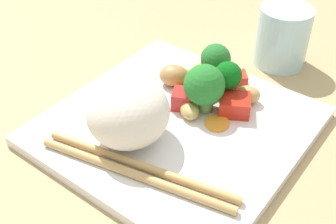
% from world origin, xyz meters
% --- Properties ---
extents(ground_plane, '(1.10, 1.10, 0.02)m').
position_xyz_m(ground_plane, '(0.00, 0.00, -0.01)').
color(ground_plane, tan).
extents(square_plate, '(0.27, 0.27, 0.01)m').
position_xyz_m(square_plate, '(0.00, 0.00, 0.01)').
color(square_plate, white).
rests_on(square_plate, ground_plane).
extents(rice_mound, '(0.10, 0.10, 0.07)m').
position_xyz_m(rice_mound, '(0.03, 0.05, 0.05)').
color(rice_mound, white).
rests_on(rice_mound, square_plate).
extents(broccoli_floret_0, '(0.03, 0.03, 0.05)m').
position_xyz_m(broccoli_floret_0, '(-0.02, -0.07, 0.05)').
color(broccoli_floret_0, '#619F47').
rests_on(broccoli_floret_0, square_plate).
extents(broccoli_floret_1, '(0.05, 0.05, 0.06)m').
position_xyz_m(broccoli_floret_1, '(-0.01, -0.04, 0.05)').
color(broccoli_floret_1, '#80B55E').
rests_on(broccoli_floret_1, square_plate).
extents(broccoli_floret_2, '(0.04, 0.04, 0.05)m').
position_xyz_m(broccoli_floret_2, '(0.01, -0.09, 0.05)').
color(broccoli_floret_2, '#6F9E4A').
rests_on(broccoli_floret_2, square_plate).
extents(carrot_slice_0, '(0.04, 0.04, 0.01)m').
position_xyz_m(carrot_slice_0, '(0.00, -0.06, 0.02)').
color(carrot_slice_0, orange).
rests_on(carrot_slice_0, square_plate).
extents(carrot_slice_1, '(0.04, 0.04, 0.01)m').
position_xyz_m(carrot_slice_1, '(0.03, -0.10, 0.02)').
color(carrot_slice_1, orange).
rests_on(carrot_slice_1, square_plate).
extents(carrot_slice_2, '(0.02, 0.02, 0.01)m').
position_xyz_m(carrot_slice_2, '(0.04, -0.08, 0.02)').
color(carrot_slice_2, orange).
rests_on(carrot_slice_2, square_plate).
extents(carrot_slice_3, '(0.04, 0.04, 0.01)m').
position_xyz_m(carrot_slice_3, '(0.02, -0.05, 0.02)').
color(carrot_slice_3, orange).
rests_on(carrot_slice_3, square_plate).
extents(carrot_slice_4, '(0.03, 0.03, 0.01)m').
position_xyz_m(carrot_slice_4, '(0.03, -0.01, 0.02)').
color(carrot_slice_4, orange).
rests_on(carrot_slice_4, square_plate).
extents(carrot_slice_5, '(0.03, 0.03, 0.00)m').
position_xyz_m(carrot_slice_5, '(-0.04, -0.02, 0.02)').
color(carrot_slice_5, orange).
rests_on(carrot_slice_5, square_plate).
extents(pepper_chunk_0, '(0.03, 0.03, 0.02)m').
position_xyz_m(pepper_chunk_0, '(0.01, -0.03, 0.02)').
color(pepper_chunk_0, red).
rests_on(pepper_chunk_0, square_plate).
extents(pepper_chunk_1, '(0.04, 0.04, 0.02)m').
position_xyz_m(pepper_chunk_1, '(-0.01, -0.10, 0.02)').
color(pepper_chunk_1, red).
rests_on(pepper_chunk_1, square_plate).
extents(pepper_chunk_2, '(0.05, 0.04, 0.02)m').
position_xyz_m(pepper_chunk_2, '(-0.04, -0.05, 0.02)').
color(pepper_chunk_2, red).
rests_on(pepper_chunk_2, square_plate).
extents(chicken_piece_0, '(0.04, 0.03, 0.02)m').
position_xyz_m(chicken_piece_0, '(-0.05, -0.08, 0.02)').
color(chicken_piece_0, tan).
rests_on(chicken_piece_0, square_plate).
extents(chicken_piece_1, '(0.04, 0.04, 0.02)m').
position_xyz_m(chicken_piece_1, '(-0.01, -0.02, 0.02)').
color(chicken_piece_1, tan).
rests_on(chicken_piece_1, square_plate).
extents(chicken_piece_2, '(0.04, 0.04, 0.02)m').
position_xyz_m(chicken_piece_2, '(0.01, -0.11, 0.03)').
color(chicken_piece_2, tan).
rests_on(chicken_piece_2, square_plate).
extents(chicken_piece_3, '(0.05, 0.04, 0.03)m').
position_xyz_m(chicken_piece_3, '(0.05, -0.06, 0.03)').
color(chicken_piece_3, '#B4834B').
rests_on(chicken_piece_3, square_plate).
extents(chopstick_pair, '(0.21, 0.06, 0.01)m').
position_xyz_m(chopstick_pair, '(-0.01, 0.09, 0.02)').
color(chopstick_pair, tan).
rests_on(chopstick_pair, square_plate).
extents(drinking_glass, '(0.07, 0.07, 0.08)m').
position_xyz_m(drinking_glass, '(-0.03, -0.21, 0.04)').
color(drinking_glass, silver).
rests_on(drinking_glass, ground_plane).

